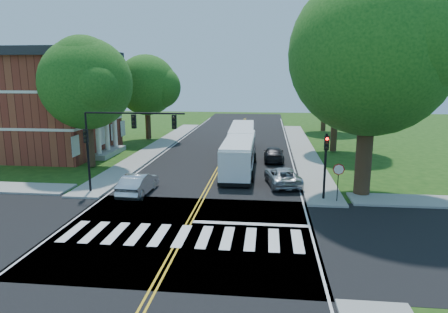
# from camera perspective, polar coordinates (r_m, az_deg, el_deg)

# --- Properties ---
(ground) EXTENTS (140.00, 140.00, 0.00)m
(ground) POSITION_cam_1_polar(r_m,az_deg,el_deg) (21.95, -5.74, -10.73)
(ground) COLOR #184010
(ground) RESTS_ON ground
(road) EXTENTS (14.00, 96.00, 0.01)m
(road) POSITION_cam_1_polar(r_m,az_deg,el_deg) (38.99, -0.27, -0.69)
(road) COLOR black
(road) RESTS_ON ground
(cross_road) EXTENTS (60.00, 12.00, 0.01)m
(cross_road) POSITION_cam_1_polar(r_m,az_deg,el_deg) (21.95, -5.74, -10.72)
(cross_road) COLOR black
(cross_road) RESTS_ON ground
(center_line) EXTENTS (0.36, 70.00, 0.01)m
(center_line) POSITION_cam_1_polar(r_m,az_deg,el_deg) (42.88, 0.34, 0.46)
(center_line) COLOR gold
(center_line) RESTS_ON road
(edge_line_w) EXTENTS (0.12, 70.00, 0.01)m
(edge_line_w) POSITION_cam_1_polar(r_m,az_deg,el_deg) (44.09, -8.48, 0.65)
(edge_line_w) COLOR silver
(edge_line_w) RESTS_ON road
(edge_line_e) EXTENTS (0.12, 70.00, 0.01)m
(edge_line_e) POSITION_cam_1_polar(r_m,az_deg,el_deg) (42.72, 9.45, 0.26)
(edge_line_e) COLOR silver
(edge_line_e) RESTS_ON road
(crosswalk) EXTENTS (12.60, 3.00, 0.01)m
(crosswalk) POSITION_cam_1_polar(r_m,az_deg,el_deg) (21.50, -6.02, -11.19)
(crosswalk) COLOR silver
(crosswalk) RESTS_ON road
(stop_bar) EXTENTS (6.60, 0.40, 0.01)m
(stop_bar) POSITION_cam_1_polar(r_m,az_deg,el_deg) (23.01, 3.78, -9.58)
(stop_bar) COLOR silver
(stop_bar) RESTS_ON road
(sidewalk_nw) EXTENTS (2.60, 40.00, 0.15)m
(sidewalk_nw) POSITION_cam_1_polar(r_m,az_deg,el_deg) (47.32, -9.32, 1.44)
(sidewalk_nw) COLOR gray
(sidewalk_nw) RESTS_ON ground
(sidewalk_ne) EXTENTS (2.60, 40.00, 0.15)m
(sidewalk_ne) POSITION_cam_1_polar(r_m,az_deg,el_deg) (45.76, 11.14, 1.03)
(sidewalk_ne) COLOR gray
(sidewalk_ne) RESTS_ON ground
(tree_ne_big) EXTENTS (10.80, 10.80, 14.91)m
(tree_ne_big) POSITION_cam_1_polar(r_m,az_deg,el_deg) (28.64, 20.28, 13.53)
(tree_ne_big) COLOR black
(tree_ne_big) RESTS_ON ground
(tree_west_near) EXTENTS (8.00, 8.00, 11.40)m
(tree_west_near) POSITION_cam_1_polar(r_m,az_deg,el_deg) (37.38, -19.10, 9.78)
(tree_west_near) COLOR black
(tree_west_near) RESTS_ON ground
(tree_west_far) EXTENTS (7.60, 7.60, 10.67)m
(tree_west_far) POSITION_cam_1_polar(r_m,az_deg,el_deg) (52.17, -10.99, 9.97)
(tree_west_far) COLOR black
(tree_west_far) RESTS_ON ground
(tree_east_mid) EXTENTS (8.40, 8.40, 11.93)m
(tree_east_mid) POSITION_cam_1_polar(r_m,az_deg,el_deg) (44.41, 15.83, 10.60)
(tree_east_mid) COLOR black
(tree_east_mid) RESTS_ON ground
(tree_east_far) EXTENTS (7.20, 7.20, 10.34)m
(tree_east_far) POSITION_cam_1_polar(r_m,az_deg,el_deg) (60.40, 14.26, 9.91)
(tree_east_far) COLOR black
(tree_east_far) RESTS_ON ground
(brick_building) EXTENTS (20.00, 13.00, 10.80)m
(brick_building) POSITION_cam_1_polar(r_m,az_deg,el_deg) (47.83, -27.30, 6.87)
(brick_building) COLOR maroon
(brick_building) RESTS_ON ground
(signal_nw) EXTENTS (7.15, 0.46, 5.66)m
(signal_nw) POSITION_cam_1_polar(r_m,az_deg,el_deg) (28.46, -14.83, 3.27)
(signal_nw) COLOR black
(signal_nw) RESTS_ON ground
(signal_ne) EXTENTS (0.30, 0.46, 4.40)m
(signal_ne) POSITION_cam_1_polar(r_m,az_deg,el_deg) (27.09, 14.32, -0.15)
(signal_ne) COLOR black
(signal_ne) RESTS_ON ground
(stop_sign) EXTENTS (0.76, 0.08, 2.53)m
(stop_sign) POSITION_cam_1_polar(r_m,az_deg,el_deg) (26.97, 16.03, -2.33)
(stop_sign) COLOR black
(stop_sign) RESTS_ON ground
(bus_lead) EXTENTS (2.82, 11.36, 2.93)m
(bus_lead) POSITION_cam_1_polar(r_m,az_deg,el_deg) (34.70, 2.18, 0.38)
(bus_lead) COLOR white
(bus_lead) RESTS_ON road
(bus_follow) EXTENTS (3.07, 11.53, 2.96)m
(bus_follow) POSITION_cam_1_polar(r_m,az_deg,el_deg) (42.81, 2.58, 2.55)
(bus_follow) COLOR white
(bus_follow) RESTS_ON road
(hatchback) EXTENTS (1.75, 4.65, 1.52)m
(hatchback) POSITION_cam_1_polar(r_m,az_deg,el_deg) (28.84, -12.17, -3.83)
(hatchback) COLOR silver
(hatchback) RESTS_ON road
(suv) EXTENTS (3.05, 5.27, 1.38)m
(suv) POSITION_cam_1_polar(r_m,az_deg,el_deg) (30.85, 8.36, -2.81)
(suv) COLOR #B1B4B9
(suv) RESTS_ON road
(dark_sedan) EXTENTS (2.00, 4.73, 1.36)m
(dark_sedan) POSITION_cam_1_polar(r_m,az_deg,el_deg) (39.24, 7.12, 0.33)
(dark_sedan) COLOR black
(dark_sedan) RESTS_ON road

